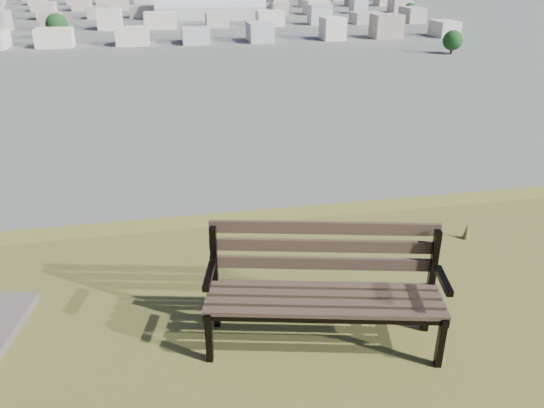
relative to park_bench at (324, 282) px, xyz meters
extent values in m
cube|color=#483629|center=(-0.06, -0.27, -0.09)|extent=(1.73, 0.48, 0.03)
cube|color=#483629|center=(-0.04, -0.16, -0.09)|extent=(1.73, 0.48, 0.03)
cube|color=#483629|center=(-0.01, -0.04, -0.09)|extent=(1.73, 0.48, 0.03)
cube|color=#483629|center=(0.02, 0.07, -0.09)|extent=(1.73, 0.48, 0.03)
cube|color=#483629|center=(0.03, 0.15, 0.07)|extent=(1.72, 0.43, 0.10)
cube|color=#483629|center=(0.04, 0.17, 0.21)|extent=(1.72, 0.43, 0.10)
cube|color=#483629|center=(0.05, 0.20, 0.35)|extent=(1.72, 0.43, 0.10)
cube|color=black|center=(-0.88, -0.10, -0.30)|extent=(0.06, 0.07, 0.43)
cube|color=black|center=(-0.79, 0.31, -0.07)|extent=(0.06, 0.07, 0.90)
cube|color=black|center=(-0.84, 0.09, -0.12)|extent=(0.16, 0.49, 0.05)
cube|color=black|center=(-0.85, 0.04, 0.13)|extent=(0.13, 0.35, 0.04)
cube|color=black|center=(0.75, -0.48, -0.30)|extent=(0.06, 0.07, 0.43)
cube|color=black|center=(0.85, -0.07, -0.07)|extent=(0.06, 0.07, 0.90)
cube|color=black|center=(0.79, -0.29, -0.12)|extent=(0.16, 0.49, 0.05)
cube|color=black|center=(0.78, -0.34, 0.13)|extent=(0.13, 0.35, 0.04)
cube|color=black|center=(-0.06, -0.28, -0.13)|extent=(1.72, 0.43, 0.04)
cube|color=black|center=(0.02, 0.08, -0.13)|extent=(1.72, 0.43, 0.04)
cone|color=brown|center=(1.97, 1.27, -0.43)|extent=(0.08, 0.08, 0.18)
cube|color=#B7B6B2|center=(23.66, 286.48, -22.49)|extent=(55.62, 25.99, 6.05)
cylinder|color=silver|center=(23.66, 286.48, -19.47)|extent=(55.62, 25.99, 22.98)
cube|color=#AC9F93|center=(-36.43, 198.07, -22.02)|extent=(11.00, 11.00, 7.00)
cube|color=#BEA997|center=(-12.43, 198.07, -22.02)|extent=(11.00, 11.00, 7.00)
cube|color=#ACADB1|center=(11.57, 198.07, -22.02)|extent=(11.00, 11.00, 7.00)
cube|color=beige|center=(35.57, 198.07, -22.02)|extent=(11.00, 11.00, 7.00)
cube|color=#A08E7B|center=(59.57, 198.07, -22.02)|extent=(11.00, 11.00, 7.00)
cube|color=beige|center=(83.57, 198.07, -22.02)|extent=(11.00, 11.00, 7.00)
cube|color=#B6AEA5|center=(107.57, 198.07, -22.02)|extent=(11.00, 11.00, 7.00)
cube|color=#ACADB1|center=(-48.43, 248.07, -22.02)|extent=(11.00, 11.00, 7.00)
cube|color=beige|center=(-24.43, 248.07, -22.02)|extent=(11.00, 11.00, 7.00)
cube|color=#A08E7B|center=(-0.43, 248.07, -22.02)|extent=(11.00, 11.00, 7.00)
cube|color=beige|center=(23.57, 248.07, -22.02)|extent=(11.00, 11.00, 7.00)
cube|color=#B6AEA5|center=(47.57, 248.07, -22.02)|extent=(11.00, 11.00, 7.00)
cube|color=silver|center=(71.57, 248.07, -22.02)|extent=(11.00, 11.00, 7.00)
cube|color=#AC9F93|center=(95.57, 248.07, -22.02)|extent=(11.00, 11.00, 7.00)
cube|color=#BEA997|center=(119.57, 248.07, -22.02)|extent=(11.00, 11.00, 7.00)
cube|color=beige|center=(-60.43, 298.07, -22.02)|extent=(11.00, 11.00, 7.00)
cube|color=#B6AEA5|center=(-36.43, 298.07, -22.02)|extent=(11.00, 11.00, 7.00)
cube|color=silver|center=(-12.43, 298.07, -22.02)|extent=(11.00, 11.00, 7.00)
cube|color=#AC9F93|center=(11.57, 298.07, -22.02)|extent=(11.00, 11.00, 7.00)
cube|color=#BEA997|center=(35.57, 298.07, -22.02)|extent=(11.00, 11.00, 7.00)
cube|color=#ACADB1|center=(59.57, 298.07, -22.02)|extent=(11.00, 11.00, 7.00)
cube|color=beige|center=(83.57, 298.07, -22.02)|extent=(11.00, 11.00, 7.00)
cube|color=#A08E7B|center=(107.57, 298.07, -22.02)|extent=(11.00, 11.00, 7.00)
cube|color=beige|center=(131.57, 298.07, -22.02)|extent=(11.00, 11.00, 7.00)
cube|color=#BEA997|center=(-72.43, 348.07, -22.02)|extent=(11.00, 11.00, 7.00)
cube|color=#ACADB1|center=(-48.43, 348.07, -22.02)|extent=(11.00, 11.00, 7.00)
cube|color=beige|center=(-24.43, 348.07, -22.02)|extent=(11.00, 11.00, 7.00)
cube|color=#A08E7B|center=(-0.43, 348.07, -22.02)|extent=(11.00, 11.00, 7.00)
cube|color=beige|center=(23.57, 348.07, -22.02)|extent=(11.00, 11.00, 7.00)
cube|color=#B6AEA5|center=(47.57, 348.07, -22.02)|extent=(11.00, 11.00, 7.00)
cube|color=silver|center=(71.57, 348.07, -22.02)|extent=(11.00, 11.00, 7.00)
cube|color=#AC9F93|center=(95.57, 348.07, -22.02)|extent=(11.00, 11.00, 7.00)
cube|color=#BEA997|center=(119.57, 348.07, -22.02)|extent=(11.00, 11.00, 7.00)
cube|color=#ACADB1|center=(143.57, 348.07, -22.02)|extent=(11.00, 11.00, 7.00)
cylinder|color=#38271C|center=(89.57, 158.07, -24.47)|extent=(0.80, 0.80, 2.10)
sphere|color=black|center=(89.57, 158.07, -21.32)|extent=(6.30, 6.30, 6.30)
cylinder|color=#38271C|center=(-40.43, 218.07, -24.17)|extent=(0.80, 0.80, 2.70)
sphere|color=black|center=(-40.43, 218.07, -20.12)|extent=(8.10, 8.10, 8.10)
cylinder|color=#38271C|center=(129.57, 278.07, -24.54)|extent=(0.80, 0.80, 1.95)
sphere|color=black|center=(129.57, 278.07, -21.62)|extent=(5.85, 5.85, 5.85)
cylinder|color=#38271C|center=(59.57, 398.07, -24.39)|extent=(0.80, 0.80, 2.25)
cylinder|color=#38271C|center=(39.57, 298.07, -24.47)|extent=(0.80, 0.80, 2.10)
sphere|color=black|center=(39.57, 298.07, -21.32)|extent=(6.30, 6.30, 6.30)
camera|label=1|loc=(-1.03, -3.23, 2.20)|focal=35.00mm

